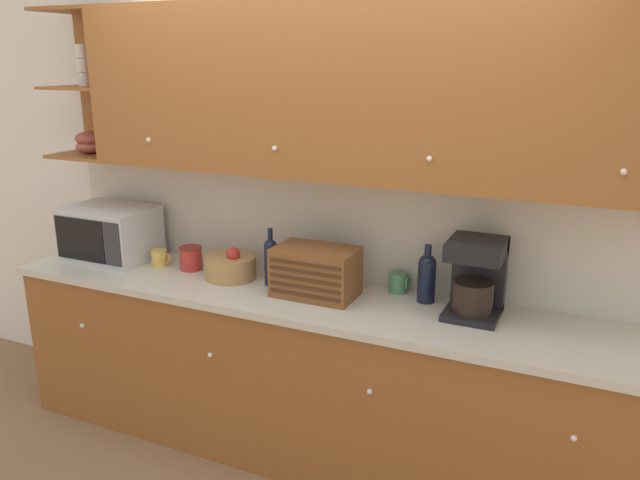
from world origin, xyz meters
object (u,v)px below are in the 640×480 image
(second_wine_bottle, at_px, (427,276))
(mug_blue_second, at_px, (398,283))
(coffee_maker, at_px, (476,276))
(bread_box, at_px, (316,272))
(mug, at_px, (160,258))
(wine_bottle, at_px, (271,259))
(storage_canister, at_px, (191,258))
(fruit_basket, at_px, (231,266))
(microwave, at_px, (110,233))

(second_wine_bottle, bearing_deg, mug_blue_second, 158.26)
(second_wine_bottle, xyz_separation_m, coffee_maker, (0.25, -0.06, 0.05))
(coffee_maker, bearing_deg, bread_box, -173.22)
(mug, distance_m, mug_blue_second, 1.40)
(wine_bottle, distance_m, second_wine_bottle, 0.82)
(bread_box, height_order, second_wine_bottle, second_wine_bottle)
(storage_canister, relative_size, fruit_basket, 0.48)
(mug_blue_second, bearing_deg, storage_canister, -172.83)
(fruit_basket, xyz_separation_m, second_wine_bottle, (1.07, 0.11, 0.07))
(bread_box, relative_size, mug_blue_second, 3.95)
(bread_box, xyz_separation_m, coffee_maker, (0.78, 0.09, 0.06))
(fruit_basket, distance_m, coffee_maker, 1.32)
(fruit_basket, xyz_separation_m, mug_blue_second, (0.90, 0.18, -0.01))
(fruit_basket, bearing_deg, microwave, 179.69)
(mug, height_order, storage_canister, storage_canister)
(microwave, bearing_deg, mug, 0.12)
(storage_canister, bearing_deg, coffee_maker, 0.91)
(wine_bottle, bearing_deg, storage_canister, 177.61)
(wine_bottle, relative_size, coffee_maker, 0.83)
(second_wine_bottle, bearing_deg, coffee_maker, -13.39)
(mug, relative_size, storage_canister, 0.77)
(microwave, xyz_separation_m, second_wine_bottle, (1.92, 0.11, -0.02))
(microwave, height_order, fruit_basket, microwave)
(fruit_basket, height_order, bread_box, bread_box)
(bread_box, bearing_deg, mug, 177.48)
(storage_canister, height_order, fruit_basket, fruit_basket)
(storage_canister, height_order, mug_blue_second, storage_canister)
(mug, bearing_deg, storage_canister, 6.21)
(mug, bearing_deg, coffee_maker, 1.52)
(coffee_maker, bearing_deg, fruit_basket, -177.68)
(mug_blue_second, xyz_separation_m, second_wine_bottle, (0.16, -0.07, 0.08))
(microwave, relative_size, mug_blue_second, 4.90)
(microwave, height_order, mug_blue_second, microwave)
(fruit_basket, distance_m, mug_blue_second, 0.92)
(second_wine_bottle, bearing_deg, mug, -176.08)
(microwave, relative_size, coffee_maker, 1.38)
(mug_blue_second, bearing_deg, coffee_maker, -16.80)
(second_wine_bottle, bearing_deg, bread_box, -164.10)
(storage_canister, xyz_separation_m, coffee_maker, (1.60, 0.03, 0.12))
(mug, height_order, bread_box, bread_box)
(microwave, distance_m, mug_blue_second, 1.76)
(storage_canister, xyz_separation_m, second_wine_bottle, (1.35, 0.08, 0.07))
(microwave, relative_size, storage_canister, 3.84)
(fruit_basket, relative_size, wine_bottle, 0.90)
(storage_canister, relative_size, wine_bottle, 0.43)
(fruit_basket, relative_size, coffee_maker, 0.75)
(microwave, relative_size, wine_bottle, 1.65)
(microwave, distance_m, second_wine_bottle, 1.92)
(storage_canister, xyz_separation_m, fruit_basket, (0.28, -0.03, -0.00))
(mug_blue_second, distance_m, second_wine_bottle, 0.19)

